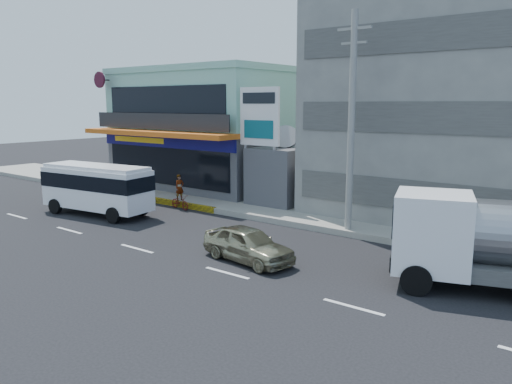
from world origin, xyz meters
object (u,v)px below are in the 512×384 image
at_px(motorcycle_rider, 180,198).
at_px(satellite_dish, 285,146).
at_px(utility_pole_near, 351,123).
at_px(shop_building, 216,132).
at_px(sedan, 248,244).
at_px(concrete_building, 492,84).
at_px(minibus, 97,185).
at_px(billboard, 260,123).

bearing_deg(motorcycle_rider, satellite_dish, 44.27).
relative_size(utility_pole_near, motorcycle_rider, 5.01).
bearing_deg(shop_building, sedan, -44.21).
relative_size(concrete_building, minibus, 2.37).
bearing_deg(utility_pole_near, minibus, -160.78).
distance_m(satellite_dish, billboard, 2.31).
relative_size(utility_pole_near, minibus, 1.48).
bearing_deg(satellite_dish, billboard, -105.52).
relative_size(satellite_dish, minibus, 0.22).
bearing_deg(concrete_building, sedan, -111.31).
bearing_deg(concrete_building, minibus, -144.35).
relative_size(minibus, sedan, 1.69).
bearing_deg(concrete_building, motorcycle_rider, -150.09).
distance_m(shop_building, sedan, 18.09).
bearing_deg(sedan, billboard, 42.27).
bearing_deg(billboard, utility_pole_near, -15.48).
xyz_separation_m(minibus, motorcycle_rider, (2.45, 3.80, -0.97)).
xyz_separation_m(concrete_building, motorcycle_rider, (-14.38, -8.27, -6.34)).
bearing_deg(satellite_dish, shop_building, 159.79).
distance_m(minibus, motorcycle_rider, 4.63).
bearing_deg(motorcycle_rider, shop_building, 116.61).
xyz_separation_m(shop_building, satellite_dish, (8.00, -2.95, -0.42)).
bearing_deg(billboard, concrete_building, 28.92).
xyz_separation_m(concrete_building, satellite_dish, (-10.00, -4.00, -3.42)).
distance_m(concrete_building, minibus, 21.41).
bearing_deg(utility_pole_near, concrete_building, 62.24).
relative_size(satellite_dish, billboard, 0.22).
relative_size(shop_building, billboard, 1.80).
bearing_deg(concrete_building, utility_pole_near, -117.76).
bearing_deg(sedan, minibus, 91.04).
bearing_deg(utility_pole_near, satellite_dish, 149.04).
distance_m(satellite_dish, sedan, 10.97).
height_order(billboard, motorcycle_rider, billboard).
bearing_deg(motorcycle_rider, sedan, -29.59).
bearing_deg(satellite_dish, minibus, -130.25).
relative_size(shop_building, satellite_dish, 8.27).
height_order(satellite_dish, utility_pole_near, utility_pole_near).
distance_m(billboard, utility_pole_near, 6.75).
relative_size(shop_building, concrete_building, 0.77).
xyz_separation_m(utility_pole_near, motorcycle_rider, (-10.38, -0.67, -4.49)).
distance_m(minibus, sedan, 11.71).
height_order(utility_pole_near, sedan, utility_pole_near).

